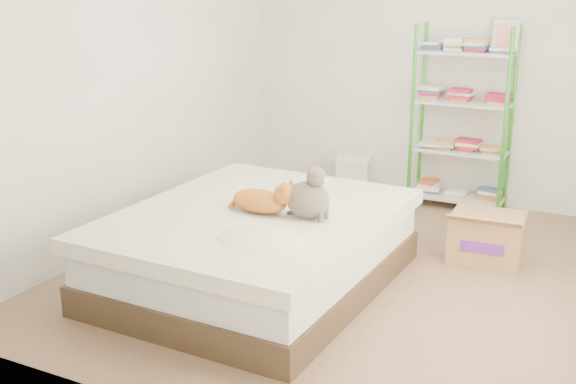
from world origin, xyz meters
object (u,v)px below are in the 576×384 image
Objects in this scene: orange_cat at (259,198)px; cardboard_box at (487,238)px; bed at (256,248)px; grey_cat at (308,192)px; white_bin at (353,176)px; shelf_unit at (462,120)px.

cardboard_box is (1.34, 1.17, -0.46)m from orange_cat.
cardboard_box is (1.36, 1.18, -0.08)m from bed.
grey_cat is at bearing -134.37° from cardboard_box.
grey_cat is at bearing -75.72° from white_bin.
orange_cat is at bearing 19.55° from bed.
shelf_unit is 4.38× the size of white_bin.
bed is at bearing -85.04° from white_bin.
white_bin is (-0.58, 2.28, -0.53)m from grey_cat.
cardboard_box is (0.54, -1.23, -0.65)m from shelf_unit.
white_bin is at bearing 13.03° from grey_cat.
cardboard_box is at bearing 42.47° from bed.
orange_cat is 1.25× the size of white_bin.
cardboard_box is at bearing -42.10° from grey_cat.
white_bin is at bearing -175.25° from shelf_unit.
grey_cat is 2.41m from white_bin.
grey_cat is at bearing 11.64° from orange_cat.
shelf_unit is 1.21m from white_bin.
grey_cat reaches higher than cardboard_box.
white_bin is (-0.23, 2.31, -0.45)m from orange_cat.
orange_cat reaches higher than cardboard_box.
shelf_unit is at bearing 72.68° from bed.
shelf_unit reaches higher than grey_cat.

